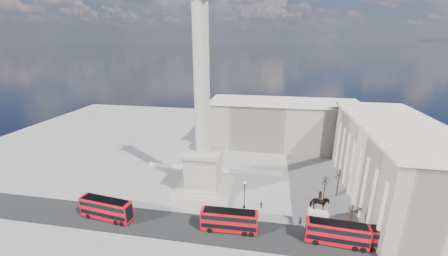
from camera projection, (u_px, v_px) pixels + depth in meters
name	position (u px, v px, depth m)	size (l,w,h in m)	color
ground	(199.00, 200.00, 65.80)	(180.00, 180.00, 0.00)	gray
asphalt_road	(210.00, 230.00, 55.59)	(120.00, 9.00, 0.01)	black
nelsons_column	(203.00, 143.00, 66.57)	(14.00, 14.00, 49.85)	#A29687
balustrade_wall	(213.00, 169.00, 80.64)	(40.00, 0.60, 1.10)	beige
building_east	(393.00, 161.00, 64.81)	(19.00, 46.00, 18.60)	#C2B49F
building_northeast	(282.00, 124.00, 97.44)	(51.00, 17.00, 16.60)	#C2B49F
red_bus_a	(106.00, 209.00, 58.30)	(11.86, 4.12, 4.71)	#B70912
red_bus_b	(230.00, 220.00, 54.59)	(11.38, 2.94, 4.59)	#B70912
red_bus_c	(337.00, 233.00, 50.98)	(11.39, 3.27, 4.57)	#B70912
red_bus_d	(391.00, 239.00, 49.79)	(10.77, 3.35, 4.30)	#B70912
victorian_lamp	(244.00, 193.00, 61.62)	(0.58, 0.58, 6.75)	black
equestrian_statue	(318.00, 217.00, 54.31)	(4.40, 3.30, 9.06)	beige
bare_tree_near	(352.00, 210.00, 52.58)	(1.60, 1.60, 7.00)	#332319
bare_tree_mid	(326.00, 180.00, 64.91)	(1.69, 1.69, 6.41)	#332319
bare_tree_far	(339.00, 174.00, 65.93)	(1.86, 1.86, 7.60)	#332319
pedestrian_walking	(300.00, 221.00, 56.72)	(0.68, 0.44, 1.85)	black
pedestrian_standing	(307.00, 226.00, 55.39)	(0.83, 0.65, 1.71)	black
pedestrian_crossing	(261.00, 205.00, 62.46)	(1.00, 0.42, 1.70)	black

